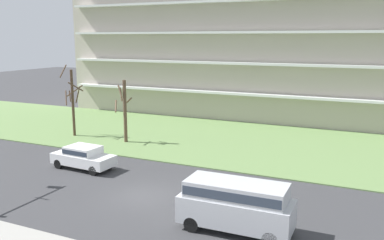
{
  "coord_description": "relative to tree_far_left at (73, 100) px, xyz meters",
  "views": [
    {
      "loc": [
        11.69,
        -18.97,
        8.74
      ],
      "look_at": [
        0.11,
        6.0,
        3.29
      ],
      "focal_mm": 38.86,
      "sensor_mm": 36.0,
      "label": 1
    }
  ],
  "objects": [
    {
      "name": "tree_left",
      "position": [
        5.5,
        -0.03,
        -0.48
      ],
      "size": [
        1.71,
        1.71,
        5.33
      ],
      "color": "brown",
      "rests_on": "ground"
    },
    {
      "name": "grass_lawn_strip",
      "position": [
        13.37,
        4.26,
        -3.28
      ],
      "size": [
        80.0,
        16.0,
        0.08
      ],
      "primitive_type": "cube",
      "color": "#66844C",
      "rests_on": "ground"
    },
    {
      "name": "ground",
      "position": [
        13.37,
        -9.74,
        -3.32
      ],
      "size": [
        160.0,
        160.0,
        0.0
      ],
      "primitive_type": "plane",
      "color": "#38383A"
    },
    {
      "name": "tree_far_left",
      "position": [
        0.0,
        0.0,
        0.0
      ],
      "size": [
        1.96,
        1.98,
        6.41
      ],
      "color": "#4C3828",
      "rests_on": "ground"
    },
    {
      "name": "apartment_building",
      "position": [
        13.37,
        18.36,
        5.98
      ],
      "size": [
        46.46,
        13.16,
        18.59
      ],
      "color": "#B2A899",
      "rests_on": "ground"
    },
    {
      "name": "van_silver_center_left",
      "position": [
        19.4,
        -11.74,
        -1.93
      ],
      "size": [
        5.24,
        2.09,
        2.36
      ],
      "rotation": [
        0.0,
        0.0,
        0.02
      ],
      "color": "#B7BABF",
      "rests_on": "ground"
    },
    {
      "name": "sedan_white_near_left",
      "position": [
        6.98,
        -7.24,
        -2.45
      ],
      "size": [
        4.5,
        2.05,
        1.57
      ],
      "rotation": [
        0.0,
        0.0,
        3.08
      ],
      "color": "white",
      "rests_on": "ground"
    }
  ]
}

